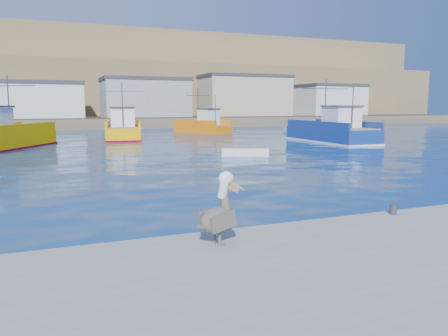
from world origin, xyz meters
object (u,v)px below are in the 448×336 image
at_px(trawler_yellow_b, 123,130).
at_px(skiff_far, 292,131).
at_px(trawler_yellow_a, 1,137).
at_px(skiff_mid, 245,152).
at_px(pelican, 220,214).
at_px(trawler_blue, 332,132).
at_px(boat_orange, 204,125).

bearing_deg(trawler_yellow_b, skiff_far, 4.91).
bearing_deg(trawler_yellow_a, skiff_mid, -35.39).
bearing_deg(trawler_yellow_b, pelican, -95.76).
bearing_deg(pelican, trawler_yellow_a, 102.92).
bearing_deg(trawler_blue, trawler_yellow_a, 171.57).
relative_size(skiff_mid, pelican, 2.12).
bearing_deg(trawler_blue, skiff_far, 75.18).
distance_m(trawler_yellow_b, pelican, 41.23).
height_order(trawler_blue, boat_orange, trawler_blue).
height_order(trawler_yellow_b, skiff_mid, trawler_yellow_b).
bearing_deg(skiff_mid, pelican, -116.05).
distance_m(boat_orange, skiff_far, 12.13).
bearing_deg(skiff_mid, trawler_yellow_a, 144.61).
distance_m(skiff_mid, skiff_far, 28.42).
xyz_separation_m(boat_orange, skiff_mid, (-5.92, -26.73, -0.79)).
xyz_separation_m(trawler_blue, skiff_mid, (-13.41, -7.88, -0.81)).
bearing_deg(boat_orange, trawler_blue, -68.35).
bearing_deg(boat_orange, skiff_mid, -102.50).
relative_size(trawler_yellow_b, boat_orange, 1.23).
xyz_separation_m(trawler_yellow_a, skiff_mid, (17.55, -12.46, -0.81)).
bearing_deg(trawler_yellow_b, trawler_yellow_a, -145.27).
bearing_deg(skiff_far, trawler_blue, -104.82).
bearing_deg(trawler_blue, pelican, -129.56).
height_order(trawler_yellow_a, trawler_blue, trawler_blue).
height_order(trawler_yellow_a, trawler_yellow_b, trawler_yellow_a).
height_order(trawler_blue, skiff_mid, trawler_blue).
distance_m(skiff_far, pelican, 50.94).
xyz_separation_m(trawler_yellow_a, boat_orange, (23.47, 14.26, -0.01)).
relative_size(trawler_yellow_b, skiff_far, 2.59).
relative_size(boat_orange, skiff_far, 2.10).
xyz_separation_m(trawler_blue, boat_orange, (-7.48, 18.85, -0.02)).
height_order(skiff_mid, skiff_far, skiff_far).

